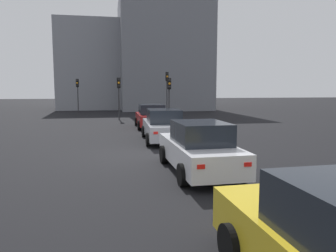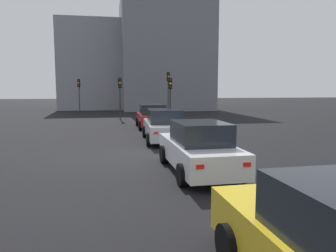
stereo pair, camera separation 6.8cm
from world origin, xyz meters
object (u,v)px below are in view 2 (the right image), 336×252
object	(u,v)px
car_red_left_lead	(152,117)
car_silver_left_second	(164,126)
traffic_light_far_left	(79,88)
car_white_left_third	(199,148)
traffic_light_far_right	(120,89)
traffic_light_near_left	(168,84)
traffic_light_near_right	(170,90)

from	to	relation	value
car_red_left_lead	car_silver_left_second	xyz separation A→B (m)	(-5.72, 0.11, 0.01)
car_red_left_lead	car_silver_left_second	size ratio (longest dim) A/B	0.89
traffic_light_far_left	car_white_left_third	bearing A→B (deg)	20.04
car_red_left_lead	traffic_light_far_right	xyz separation A→B (m)	(6.23, 2.03, 1.86)
car_silver_left_second	car_white_left_third	size ratio (longest dim) A/B	1.04
car_white_left_third	traffic_light_far_right	world-z (taller)	traffic_light_far_right
car_red_left_lead	traffic_light_far_left	bearing A→B (deg)	23.31
car_silver_left_second	traffic_light_near_left	world-z (taller)	traffic_light_near_left
car_silver_left_second	traffic_light_near_left	xyz separation A→B (m)	(16.14, -3.08, 2.36)
car_silver_left_second	traffic_light_far_left	size ratio (longest dim) A/B	1.24
traffic_light_near_right	car_white_left_third	bearing A→B (deg)	-7.56
traffic_light_near_left	car_silver_left_second	bearing A→B (deg)	-13.96
traffic_light_far_right	traffic_light_near_right	bearing A→B (deg)	49.48
car_white_left_third	traffic_light_far_right	xyz separation A→B (m)	(18.18, 2.04, 1.85)
car_white_left_third	traffic_light_near_left	bearing A→B (deg)	-8.77
car_white_left_third	car_silver_left_second	bearing A→B (deg)	-0.13
car_red_left_lead	car_white_left_third	world-z (taller)	car_white_left_third
car_red_left_lead	traffic_light_near_left	bearing A→B (deg)	-15.47
car_white_left_third	traffic_light_far_left	world-z (taller)	traffic_light_far_left
traffic_light_near_left	traffic_light_far_left	distance (m)	10.40
traffic_light_far_left	traffic_light_far_right	distance (m)	9.81
car_red_left_lead	car_white_left_third	size ratio (longest dim) A/B	0.93
traffic_light_far_left	car_red_left_lead	bearing A→B (deg)	29.69
traffic_light_near_left	traffic_light_far_right	bearing A→B (deg)	-53.15
car_red_left_lead	car_silver_left_second	bearing A→B (deg)	179.27
traffic_light_near_left	traffic_light_near_right	world-z (taller)	traffic_light_near_left
traffic_light_near_right	traffic_light_far_left	bearing A→B (deg)	-144.19
traffic_light_near_left	traffic_light_near_right	bearing A→B (deg)	-11.77
car_white_left_third	traffic_light_far_left	distance (m)	27.79
traffic_light_near_left	traffic_light_far_right	world-z (taller)	traffic_light_near_left
traffic_light_near_left	traffic_light_near_right	xyz separation A→B (m)	(-6.69, 1.01, -0.58)
traffic_light_far_left	car_silver_left_second	bearing A→B (deg)	23.51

